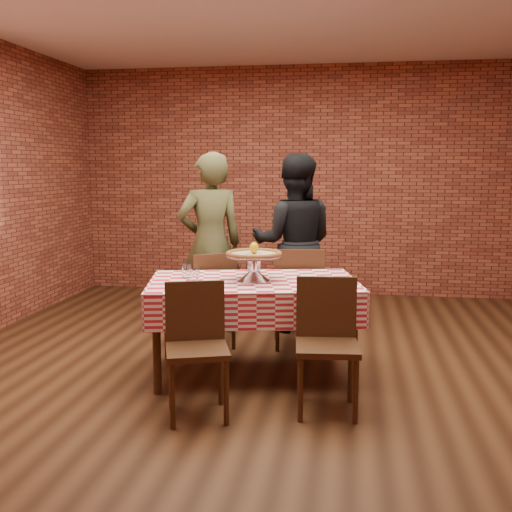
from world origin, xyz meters
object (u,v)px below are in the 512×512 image
object	(u,v)px
pizza_stand	(254,268)
water_glass_right	(187,271)
water_glass_left	(195,276)
chair_near_right	(327,348)
chair_near_left	(197,352)
chair_far_right	(298,296)
table	(253,328)
pizza	(254,255)
condiment_caddy	(253,264)
diner_olive	(210,244)
chair_far_left	(209,299)
diner_black	(294,243)

from	to	relation	value
pizza_stand	water_glass_right	world-z (taller)	pizza_stand
water_glass_left	chair_near_right	xyz separation A→B (m)	(1.02, -0.46, -0.37)
chair_near_left	chair_far_right	size ratio (longest dim) A/B	0.95
chair_near_right	chair_near_left	bearing A→B (deg)	-171.37
table	chair_near_left	bearing A→B (deg)	-104.66
pizza	condiment_caddy	bearing A→B (deg)	100.54
condiment_caddy	diner_olive	bearing A→B (deg)	104.78
chair_near_left	diner_olive	xyz separation A→B (m)	(-0.38, 2.01, 0.45)
pizza	water_glass_right	size ratio (longest dim) A/B	3.83
water_glass_right	pizza_stand	bearing A→B (deg)	-2.84
pizza_stand	chair_far_right	distance (m)	0.95
chair_near_right	chair_far_left	world-z (taller)	chair_near_right
pizza_stand	chair_near_right	world-z (taller)	pizza_stand
water_glass_right	chair_far_left	distance (m)	0.74
condiment_caddy	diner_olive	world-z (taller)	diner_olive
diner_olive	chair_near_left	bearing A→B (deg)	73.79
chair_near_right	chair_far_right	bearing A→B (deg)	97.08
chair_far_left	diner_black	xyz separation A→B (m)	(0.70, 0.72, 0.44)
pizza_stand	water_glass_right	size ratio (longest dim) A/B	3.90
pizza	table	bearing A→B (deg)	137.62
water_glass_right	chair_far_right	xyz separation A→B (m)	(0.82, 0.79, -0.35)
water_glass_left	water_glass_right	bearing A→B (deg)	118.81
pizza_stand	pizza	distance (m)	0.11
table	diner_black	xyz separation A→B (m)	(0.18, 1.38, 0.51)
condiment_caddy	chair_near_right	world-z (taller)	condiment_caddy
pizza	chair_far_right	distance (m)	1.00
diner_olive	diner_black	xyz separation A→B (m)	(0.80, 0.25, -0.01)
diner_black	chair_far_left	bearing A→B (deg)	41.96
table	water_glass_left	xyz separation A→B (m)	(-0.42, -0.21, 0.44)
condiment_caddy	water_glass_right	bearing A→B (deg)	-168.42
condiment_caddy	chair_near_left	distance (m)	1.27
water_glass_right	diner_olive	distance (m)	1.12
chair_near_right	table	bearing A→B (deg)	126.88
pizza	water_glass_right	world-z (taller)	pizza
table	pizza_stand	distance (m)	0.48
pizza_stand	water_glass_left	world-z (taller)	pizza_stand
condiment_caddy	chair_far_left	distance (m)	0.70
chair_near_left	chair_near_right	bearing A→B (deg)	-4.47
diner_black	pizza_stand	bearing A→B (deg)	78.83
pizza_stand	chair_far_right	world-z (taller)	pizza_stand
table	chair_near_right	world-z (taller)	chair_near_right
condiment_caddy	chair_far_left	bearing A→B (deg)	123.90
diner_black	table	bearing A→B (deg)	78.56
chair_near_right	chair_far_right	world-z (taller)	chair_far_right
pizza	diner_black	xyz separation A→B (m)	(0.18, 1.39, -0.08)
chair_near_right	chair_far_right	size ratio (longest dim) A/B	0.97
chair_far_left	chair_near_right	bearing A→B (deg)	98.65
chair_near_right	diner_black	size ratio (longest dim) A/B	0.51
chair_far_right	chair_near_left	bearing A→B (deg)	64.89
chair_far_right	diner_black	xyz separation A→B (m)	(-0.10, 0.57, 0.42)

